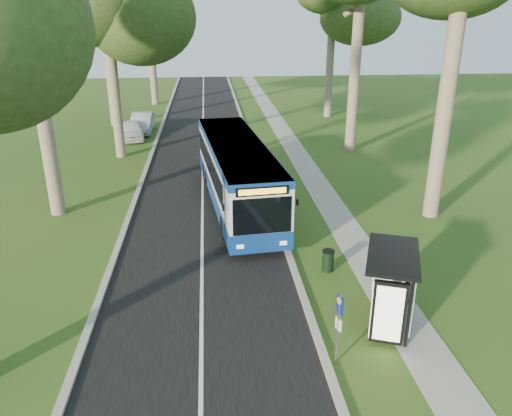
{
  "coord_description": "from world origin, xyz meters",
  "views": [
    {
      "loc": [
        -3.06,
        -15.4,
        9.31
      ],
      "look_at": [
        -1.2,
        3.77,
        1.6
      ],
      "focal_mm": 35.0,
      "sensor_mm": 36.0,
      "label": 1
    }
  ],
  "objects_px": {
    "car_white": "(132,130)",
    "car_silver": "(142,123)",
    "litter_bin": "(328,260)",
    "bus_shelter": "(400,281)",
    "bus_stop_sign": "(339,321)",
    "bus": "(237,174)"
  },
  "relations": [
    {
      "from": "bus",
      "to": "bus_stop_sign",
      "type": "height_order",
      "value": "bus"
    },
    {
      "from": "bus",
      "to": "bus_shelter",
      "type": "xyz_separation_m",
      "value": [
        4.26,
        -10.95,
        0.01
      ]
    },
    {
      "from": "bus",
      "to": "bus_stop_sign",
      "type": "relative_size",
      "value": 5.65
    },
    {
      "from": "bus_shelter",
      "to": "litter_bin",
      "type": "xyz_separation_m",
      "value": [
        -1.23,
        3.88,
        -1.28
      ]
    },
    {
      "from": "litter_bin",
      "to": "car_silver",
      "type": "distance_m",
      "value": 25.92
    },
    {
      "from": "car_silver",
      "to": "bus_shelter",
      "type": "bearing_deg",
      "value": -67.23
    },
    {
      "from": "bus_stop_sign",
      "to": "bus",
      "type": "bearing_deg",
      "value": 82.67
    },
    {
      "from": "bus_stop_sign",
      "to": "car_silver",
      "type": "bearing_deg",
      "value": 89.74
    },
    {
      "from": "car_white",
      "to": "car_silver",
      "type": "bearing_deg",
      "value": 68.81
    },
    {
      "from": "bus_shelter",
      "to": "car_silver",
      "type": "distance_m",
      "value": 29.99
    },
    {
      "from": "bus",
      "to": "car_white",
      "type": "relative_size",
      "value": 3.07
    },
    {
      "from": "bus",
      "to": "bus_stop_sign",
      "type": "bearing_deg",
      "value": -86.32
    },
    {
      "from": "car_white",
      "to": "car_silver",
      "type": "height_order",
      "value": "car_silver"
    },
    {
      "from": "litter_bin",
      "to": "car_silver",
      "type": "xyz_separation_m",
      "value": [
        -9.63,
        24.06,
        0.34
      ]
    },
    {
      "from": "car_silver",
      "to": "litter_bin",
      "type": "bearing_deg",
      "value": -66.66
    },
    {
      "from": "bus_stop_sign",
      "to": "bus_shelter",
      "type": "distance_m",
      "value": 2.65
    },
    {
      "from": "bus",
      "to": "car_white",
      "type": "height_order",
      "value": "bus"
    },
    {
      "from": "bus",
      "to": "car_silver",
      "type": "distance_m",
      "value": 18.25
    },
    {
      "from": "bus_stop_sign",
      "to": "car_silver",
      "type": "xyz_separation_m",
      "value": [
        -8.64,
        29.35,
        -0.64
      ]
    },
    {
      "from": "car_white",
      "to": "litter_bin",
      "type": "bearing_deg",
      "value": -73.72
    },
    {
      "from": "bus_shelter",
      "to": "car_silver",
      "type": "xyz_separation_m",
      "value": [
        -10.86,
        27.94,
        -0.94
      ]
    },
    {
      "from": "bus_shelter",
      "to": "car_white",
      "type": "distance_m",
      "value": 28.07
    }
  ]
}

